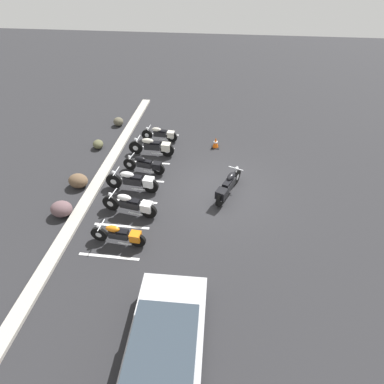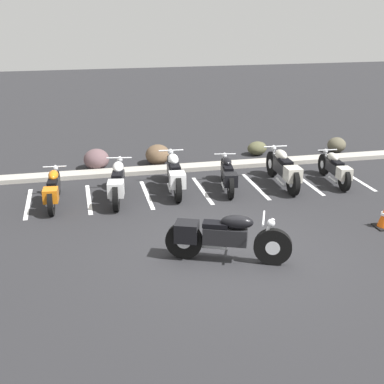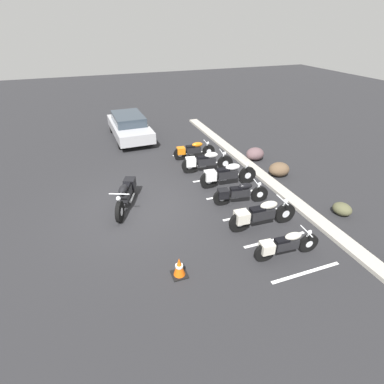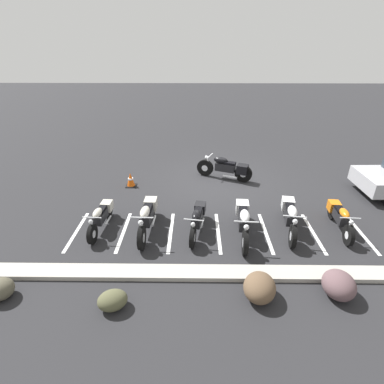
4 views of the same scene
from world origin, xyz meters
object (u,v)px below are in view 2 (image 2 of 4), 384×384
object	(u,v)px
motorcycle_black_featured	(221,236)
landscape_rock_2	(158,155)
parked_bike_1	(118,182)
parked_bike_4	(284,169)
landscape_rock_3	(257,148)
parked_bike_2	(174,174)
landscape_rock_0	(337,145)
parked_bike_5	(336,169)
landscape_rock_1	(96,159)
parked_bike_0	(53,189)
parked_bike_3	(228,174)

from	to	relation	value
motorcycle_black_featured	landscape_rock_2	bearing A→B (deg)	113.35
parked_bike_1	parked_bike_4	bearing A→B (deg)	-79.31
parked_bike_4	landscape_rock_3	world-z (taller)	parked_bike_4
parked_bike_2	landscape_rock_0	size ratio (longest dim) A/B	3.94
parked_bike_2	landscape_rock_3	size ratio (longest dim) A/B	3.60
landscape_rock_0	parked_bike_5	bearing A→B (deg)	-117.78
parked_bike_2	landscape_rock_1	bearing A→B (deg)	41.65
motorcycle_black_featured	parked_bike_1	size ratio (longest dim) A/B	1.00
parked_bike_0	landscape_rock_2	distance (m)	4.06
parked_bike_0	parked_bike_1	xyz separation A→B (m)	(1.51, 0.02, 0.05)
landscape_rock_1	landscape_rock_2	bearing A→B (deg)	3.23
parked_bike_5	landscape_rock_2	xyz separation A→B (m)	(-4.29, 2.77, -0.11)
landscape_rock_0	landscape_rock_2	bearing A→B (deg)	-179.39
parked_bike_0	landscape_rock_0	world-z (taller)	parked_bike_0
motorcycle_black_featured	parked_bike_0	world-z (taller)	motorcycle_black_featured
landscape_rock_0	landscape_rock_3	bearing A→B (deg)	174.16
parked_bike_4	landscape_rock_3	xyz separation A→B (m)	(0.33, 3.01, -0.27)
parked_bike_0	landscape_rock_1	distance (m)	2.94
landscape_rock_2	parked_bike_0	bearing A→B (deg)	-136.32
landscape_rock_0	parked_bike_1	bearing A→B (deg)	-158.45
parked_bike_1	landscape_rock_0	size ratio (longest dim) A/B	3.80
parked_bike_0	parked_bike_3	bearing A→B (deg)	-83.31
motorcycle_black_featured	parked_bike_3	bearing A→B (deg)	94.00
landscape_rock_2	parked_bike_1	bearing A→B (deg)	-117.06
parked_bike_3	landscape_rock_0	bearing A→B (deg)	-49.09
parked_bike_1	parked_bike_2	xyz separation A→B (m)	(1.44, 0.29, 0.01)
landscape_rock_3	motorcycle_black_featured	bearing A→B (deg)	-114.44
motorcycle_black_featured	landscape_rock_0	bearing A→B (deg)	70.91
parked_bike_1	parked_bike_5	bearing A→B (deg)	-80.50
parked_bike_4	landscape_rock_0	size ratio (longest dim) A/B	3.89
landscape_rock_2	landscape_rock_3	world-z (taller)	landscape_rock_2
parked_bike_1	landscape_rock_3	size ratio (longest dim) A/B	3.48
parked_bike_1	landscape_rock_3	bearing A→B (deg)	-46.78
parked_bike_2	parked_bike_5	size ratio (longest dim) A/B	1.19
parked_bike_5	parked_bike_0	bearing A→B (deg)	94.05
motorcycle_black_featured	parked_bike_5	distance (m)	5.51
parked_bike_2	parked_bike_1	bearing A→B (deg)	105.83
parked_bike_4	parked_bike_5	bearing A→B (deg)	-91.39
parked_bike_5	landscape_rock_2	world-z (taller)	parked_bike_5
parked_bike_1	parked_bike_3	world-z (taller)	parked_bike_1
parked_bike_3	landscape_rock_1	world-z (taller)	parked_bike_3
parked_bike_5	landscape_rock_3	distance (m)	3.28
landscape_rock_2	motorcycle_black_featured	bearing A→B (deg)	-88.65
landscape_rock_1	landscape_rock_2	world-z (taller)	landscape_rock_1
landscape_rock_0	landscape_rock_1	world-z (taller)	landscape_rock_1
parked_bike_2	landscape_rock_2	bearing A→B (deg)	4.94
parked_bike_0	landscape_rock_3	world-z (taller)	parked_bike_0
motorcycle_black_featured	landscape_rock_2	xyz separation A→B (m)	(-0.15, 6.40, -0.20)
motorcycle_black_featured	landscape_rock_1	xyz separation A→B (m)	(-1.95, 6.30, -0.20)
parked_bike_5	landscape_rock_0	world-z (taller)	parked_bike_5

